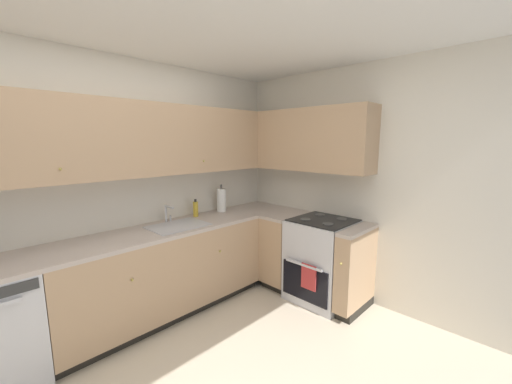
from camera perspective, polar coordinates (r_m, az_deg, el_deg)
The scene contains 13 objects.
wall_back at distance 3.17m, azimuth -27.32°, elevation -0.18°, with size 4.27×0.05×2.50m, color silver.
wall_right at distance 3.42m, azimuth 19.61°, elevation 0.96°, with size 0.05×3.20×2.50m, color silver.
lower_cabinets_back at distance 3.28m, azimuth -16.69°, elevation -14.24°, with size 2.08×0.62×0.85m.
countertop_back at distance 3.13m, azimuth -17.08°, elevation -6.87°, with size 3.28×0.60×0.04m, color #B7A89E.
lower_cabinets_right at distance 3.59m, azimuth 9.30°, elevation -11.82°, with size 0.62×1.14×0.85m.
countertop_right at distance 3.46m, azimuth 9.47°, elevation -5.03°, with size 0.60×1.14×0.03m.
oven_range at distance 3.49m, azimuth 12.26°, elevation -12.16°, with size 0.68×0.62×1.04m.
upper_cabinets_back at distance 3.06m, azimuth -21.81°, elevation 9.07°, with size 2.96×0.34×0.68m.
upper_cabinets_right at distance 3.58m, azimuth 8.34°, elevation 9.59°, with size 0.32×1.69×0.68m.
sink at distance 3.18m, azimuth -14.32°, elevation -6.88°, with size 0.56×0.40×0.10m.
faucet at distance 3.32m, azimuth -16.21°, elevation -3.58°, with size 0.07×0.16×0.18m.
soap_bottle at distance 3.51m, azimuth -11.22°, elevation -3.10°, with size 0.06×0.06×0.20m.
paper_towel_roll at distance 3.69m, azimuth -6.48°, elevation -1.51°, with size 0.11×0.11×0.34m.
Camera 1 is at (-0.97, -1.40, 1.72)m, focal length 21.40 mm.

